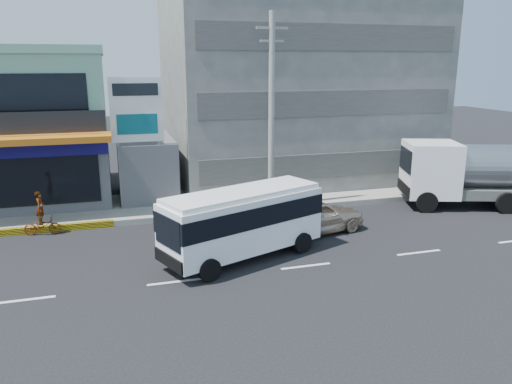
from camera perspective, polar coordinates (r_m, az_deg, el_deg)
The scene contains 11 objects.
ground at distance 18.29m, azimuth -9.20°, elevation -10.11°, with size 120.00×120.00×0.00m, color black.
sidewalk at distance 27.94m, azimuth -1.60°, elevation -0.86°, with size 70.00×5.00×0.30m, color gray.
concrete_building at distance 33.71m, azimuth 4.30°, elevation 13.55°, with size 16.00×12.00×14.00m, color gray.
gap_structure at distance 29.19m, azimuth -12.44°, elevation 2.70°, with size 3.00×6.00×3.50m, color #4F5055.
satellite_dish at distance 27.89m, azimuth -12.49°, elevation 5.97°, with size 1.50×1.50×0.15m, color slate.
billboard at distance 25.91m, azimuth -13.46°, elevation 8.30°, with size 2.60×0.18×6.90m.
utility_pole_near at distance 25.32m, azimuth 1.78°, elevation 9.06°, with size 1.60×0.30×10.00m.
minibus at distance 19.61m, azimuth -1.51°, elevation -3.01°, with size 6.95×4.41×2.78m.
sedan at distance 22.86m, azimuth 6.60°, elevation -2.72°, with size 1.94×4.83×1.64m, color beige.
tanker_truck at distance 29.31m, azimuth 24.38°, elevation 2.03°, with size 9.20×5.28×3.49m.
motorcycle_rider at distance 24.55m, azimuth -23.29°, elevation -3.01°, with size 1.62×0.69×2.03m.
Camera 1 is at (-1.89, -16.54, 7.58)m, focal length 35.00 mm.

